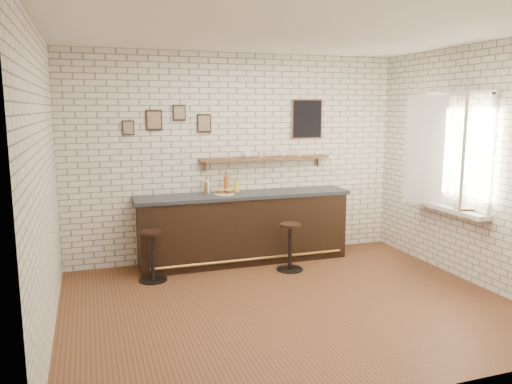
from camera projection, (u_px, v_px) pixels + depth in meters
ground at (288, 303)px, 5.72m from camera, size 5.00×5.00×0.00m
bar_counter at (244, 227)px, 7.22m from camera, size 3.10×0.65×1.01m
sandwich_plate at (224, 194)px, 7.03m from camera, size 0.28×0.28×0.01m
ciabatta_sandwich at (225, 191)px, 7.03m from camera, size 0.25×0.18×0.08m
potato_chips at (223, 194)px, 7.02m from camera, size 0.25×0.19×0.00m
bitters_bottle_brown at (207, 187)px, 7.10m from camera, size 0.07×0.07×0.22m
bitters_bottle_white at (207, 187)px, 7.10m from camera, size 0.06×0.06×0.25m
bitters_bottle_amber at (226, 184)px, 7.18m from camera, size 0.07×0.07×0.30m
condiment_bottle_yellow at (237, 186)px, 7.24m from camera, size 0.06×0.06×0.20m
bar_stool_left at (152, 254)px, 6.42m from camera, size 0.37×0.37×0.66m
bar_stool_right at (290, 245)px, 6.85m from camera, size 0.38×0.38×0.66m
wall_shelf at (265, 158)px, 7.38m from camera, size 2.00×0.18×0.18m
shelf_cup_a at (247, 154)px, 7.27m from camera, size 0.15×0.15×0.09m
shelf_cup_b at (261, 154)px, 7.34m from camera, size 0.11×0.11×0.09m
shelf_cup_c at (283, 153)px, 7.45m from camera, size 0.13×0.13×0.09m
shelf_cup_d at (299, 153)px, 7.53m from camera, size 0.10×0.10×0.08m
back_wall_decor at (253, 120)px, 7.30m from camera, size 2.96×0.02×0.56m
window_sill at (448, 208)px, 6.61m from camera, size 0.20×1.35×0.06m
casement_window at (449, 152)px, 6.47m from camera, size 0.40×1.30×1.56m
book_lower at (460, 209)px, 6.37m from camera, size 0.21×0.24×0.02m
book_upper at (458, 207)px, 6.40m from camera, size 0.29×0.31×0.02m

